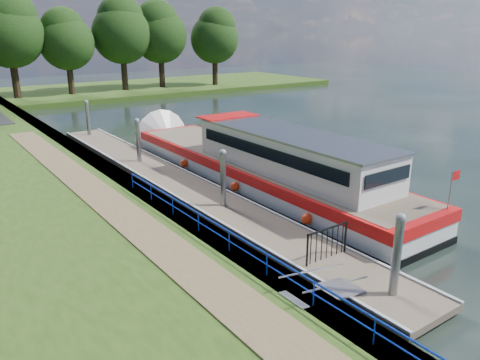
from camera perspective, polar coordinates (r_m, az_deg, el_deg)
ground at (r=15.31m, az=16.40°, el=-13.65°), size 160.00×160.00×0.00m
bank_edge at (r=25.24m, az=-15.12°, el=0.10°), size 1.10×90.00×0.78m
far_bank at (r=64.32m, az=-14.86°, el=10.54°), size 60.00×18.00×0.60m
footpath at (r=18.32m, az=-12.75°, el=-5.13°), size 1.60×40.00×0.05m
blue_fence at (r=14.82m, az=0.85°, el=-8.15°), size 0.04×18.04×0.72m
pontoon at (r=24.52m, az=-7.85°, el=-0.46°), size 2.50×30.00×0.56m
mooring_piles at (r=24.20m, az=-7.96°, el=2.01°), size 0.30×27.30×3.55m
gangway at (r=14.03m, az=10.13°, el=-13.27°), size 2.58×1.00×0.92m
gate_panel at (r=16.02m, az=10.59°, el=-7.06°), size 1.85×0.05×1.15m
barge at (r=24.59m, az=1.53°, el=1.96°), size 4.36×21.15×4.78m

